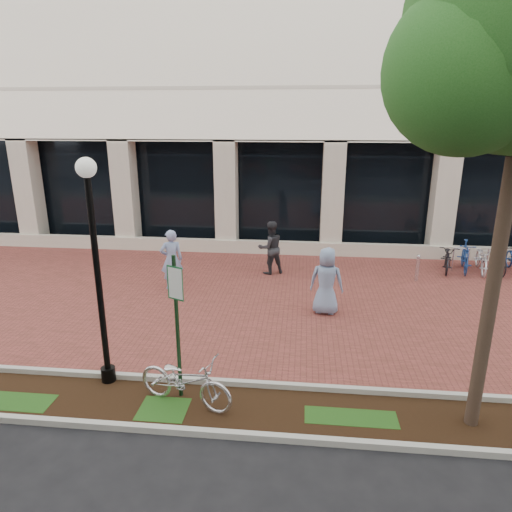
# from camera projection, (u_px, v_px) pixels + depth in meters

# --- Properties ---
(ground) EXTENTS (120.00, 120.00, 0.00)m
(ground) POSITION_uv_depth(u_px,v_px,m) (268.00, 299.00, 13.17)
(ground) COLOR black
(ground) RESTS_ON ground
(brick_plaza) EXTENTS (40.00, 9.00, 0.01)m
(brick_plaza) POSITION_uv_depth(u_px,v_px,m) (268.00, 298.00, 13.17)
(brick_plaza) COLOR brown
(brick_plaza) RESTS_ON ground
(planting_strip) EXTENTS (40.00, 1.50, 0.01)m
(planting_strip) POSITION_uv_depth(u_px,v_px,m) (244.00, 410.00, 8.18)
(planting_strip) COLOR black
(planting_strip) RESTS_ON ground
(curb_plaza_side) EXTENTS (40.00, 0.12, 0.12)m
(curb_plaza_side) POSITION_uv_depth(u_px,v_px,m) (249.00, 384.00, 8.87)
(curb_plaza_side) COLOR #B4B5AA
(curb_plaza_side) RESTS_ON ground
(curb_street_side) EXTENTS (40.00, 0.12, 0.12)m
(curb_street_side) POSITION_uv_depth(u_px,v_px,m) (238.00, 435.00, 7.45)
(curb_street_side) COLOR #B4B5AA
(curb_street_side) RESTS_ON ground
(parking_sign) EXTENTS (0.34, 0.07, 2.78)m
(parking_sign) POSITION_uv_depth(u_px,v_px,m) (176.00, 311.00, 8.07)
(parking_sign) COLOR #13351A
(parking_sign) RESTS_ON ground
(lamppost) EXTENTS (0.36, 0.36, 4.38)m
(lamppost) POSITION_uv_depth(u_px,v_px,m) (96.00, 263.00, 8.35)
(lamppost) COLOR black
(lamppost) RESTS_ON ground
(locked_bicycle) EXTENTS (2.00, 1.21, 0.99)m
(locked_bicycle) POSITION_uv_depth(u_px,v_px,m) (185.00, 380.00, 8.20)
(locked_bicycle) COLOR silver
(locked_bicycle) RESTS_ON ground
(pedestrian_left) EXTENTS (0.79, 0.66, 1.84)m
(pedestrian_left) POSITION_uv_depth(u_px,v_px,m) (172.00, 260.00, 13.68)
(pedestrian_left) COLOR #8CA1D0
(pedestrian_left) RESTS_ON ground
(pedestrian_mid) EXTENTS (1.07, 0.99, 1.78)m
(pedestrian_mid) POSITION_uv_depth(u_px,v_px,m) (270.00, 248.00, 15.04)
(pedestrian_mid) COLOR #292A2F
(pedestrian_mid) RESTS_ON ground
(pedestrian_right) EXTENTS (0.97, 0.71, 1.81)m
(pedestrian_right) POSITION_uv_depth(u_px,v_px,m) (326.00, 281.00, 11.96)
(pedestrian_right) COLOR #7C94B9
(pedestrian_right) RESTS_ON ground
(bollard) EXTENTS (0.12, 0.12, 0.88)m
(bollard) POSITION_uv_depth(u_px,v_px,m) (417.00, 268.00, 14.45)
(bollard) COLOR silver
(bollard) RESTS_ON ground
(bike_rack_cluster) EXTENTS (3.55, 1.89, 1.04)m
(bike_rack_cluster) POSITION_uv_depth(u_px,v_px,m) (490.00, 258.00, 15.27)
(bike_rack_cluster) COLOR black
(bike_rack_cluster) RESTS_ON ground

